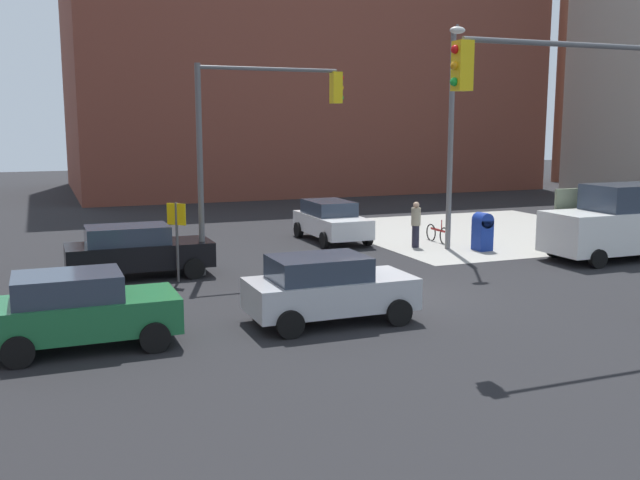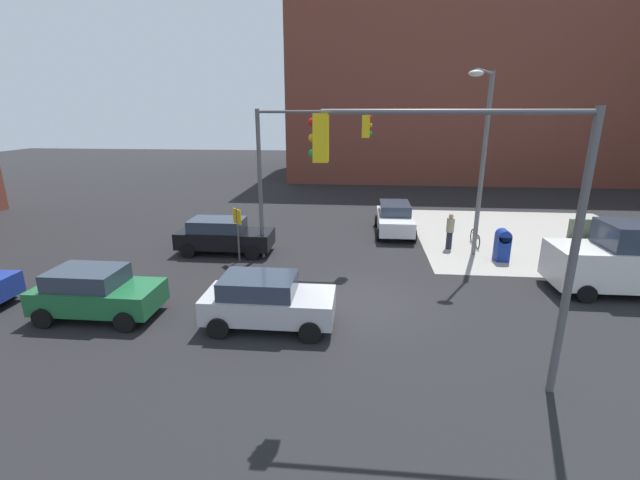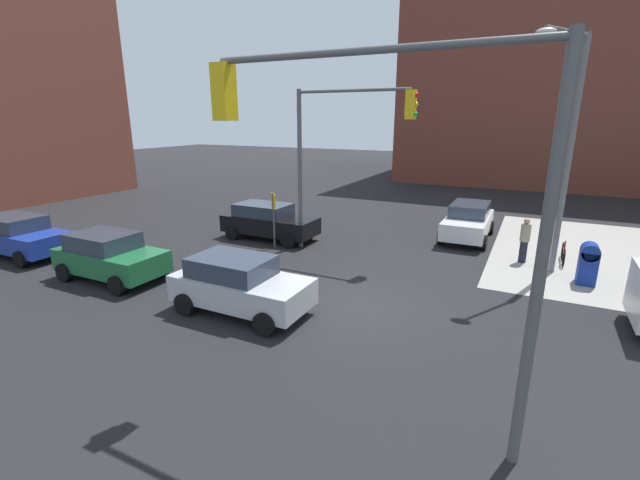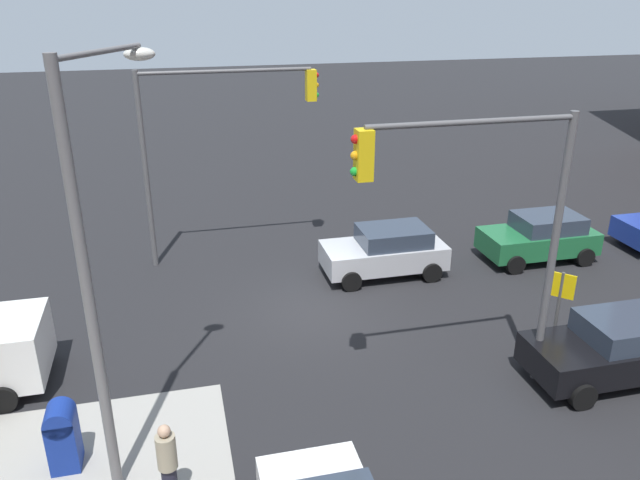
# 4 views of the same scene
# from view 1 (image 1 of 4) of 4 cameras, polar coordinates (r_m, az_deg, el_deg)

# --- Properties ---
(ground_plane) EXTENTS (120.00, 120.00, 0.00)m
(ground_plane) POSITION_cam_1_polar(r_m,az_deg,el_deg) (20.06, 6.20, -4.30)
(ground_plane) COLOR black
(sidewalk_corner) EXTENTS (12.00, 12.00, 0.01)m
(sidewalk_corner) POSITION_cam_1_polar(r_m,az_deg,el_deg) (32.23, 12.93, 0.67)
(sidewalk_corner) COLOR #9E9B93
(sidewalk_corner) RESTS_ON ground
(building_warehouse_north) EXTENTS (32.00, 18.00, 19.93)m
(building_warehouse_north) POSITION_cam_1_polar(r_m,az_deg,el_deg) (54.63, -2.08, 14.79)
(building_warehouse_north) COLOR brown
(building_warehouse_north) RESTS_ON ground
(smokestack) EXTENTS (1.80, 1.80, 17.19)m
(smokestack) POSITION_cam_1_polar(r_m,az_deg,el_deg) (62.15, 19.21, 12.35)
(smokestack) COLOR brown
(smokestack) RESTS_ON ground
(traffic_signal_nw_corner) EXTENTS (4.88, 0.36, 6.50)m
(traffic_signal_nw_corner) POSITION_cam_1_polar(r_m,az_deg,el_deg) (22.67, -5.06, 8.99)
(traffic_signal_nw_corner) COLOR #59595B
(traffic_signal_nw_corner) RESTS_ON ground
(traffic_signal_se_corner) EXTENTS (5.85, 0.36, 6.50)m
(traffic_signal_se_corner) POSITION_cam_1_polar(r_m,az_deg,el_deg) (17.09, 20.48, 8.58)
(traffic_signal_se_corner) COLOR #59595B
(traffic_signal_se_corner) RESTS_ON ground
(street_lamp_corner) EXTENTS (1.55, 2.38, 8.00)m
(street_lamp_corner) POSITION_cam_1_polar(r_m,az_deg,el_deg) (26.76, 10.48, 9.14)
(street_lamp_corner) COLOR slate
(street_lamp_corner) RESTS_ON ground
(warning_sign_two_way) EXTENTS (0.48, 0.48, 2.40)m
(warning_sign_two_way) POSITION_cam_1_polar(r_m,az_deg,el_deg) (21.56, -11.39, 0.95)
(warning_sign_two_way) COLOR #4C4C4C
(warning_sign_two_way) RESTS_ON ground
(mailbox_blue) EXTENTS (0.56, 0.64, 1.43)m
(mailbox_blue) POSITION_cam_1_polar(r_m,az_deg,el_deg) (27.29, 12.87, 0.76)
(mailbox_blue) COLOR navy
(mailbox_blue) RESTS_ON ground
(hatchback_white) EXTENTS (2.02, 4.29, 1.62)m
(hatchback_white) POSITION_cam_1_polar(r_m,az_deg,el_deg) (28.76, 0.89, 1.58)
(hatchback_white) COLOR white
(hatchback_white) RESTS_ON ground
(sedan_silver) EXTENTS (3.97, 2.02, 1.62)m
(sedan_silver) POSITION_cam_1_polar(r_m,az_deg,el_deg) (16.95, 0.62, -3.84)
(sedan_silver) COLOR #B7BABF
(sedan_silver) RESTS_ON ground
(coupe_black) EXTENTS (4.37, 2.02, 1.62)m
(coupe_black) POSITION_cam_1_polar(r_m,az_deg,el_deg) (22.65, -14.45, -0.80)
(coupe_black) COLOR black
(coupe_black) RESTS_ON ground
(coupe_green) EXTENTS (3.86, 2.02, 1.62)m
(coupe_green) POSITION_cam_1_polar(r_m,az_deg,el_deg) (15.87, -18.62, -5.25)
(coupe_green) COLOR #1E6638
(coupe_green) RESTS_ON ground
(van_white_delivery) EXTENTS (5.40, 2.32, 2.62)m
(van_white_delivery) POSITION_cam_1_polar(r_m,az_deg,el_deg) (27.02, 22.97, 1.28)
(van_white_delivery) COLOR white
(van_white_delivery) RESTS_ON ground
(pedestrian_crossing) EXTENTS (0.36, 0.36, 1.76)m
(pedestrian_crossing) POSITION_cam_1_polar(r_m,az_deg,el_deg) (27.48, 7.67, 1.30)
(pedestrian_crossing) COLOR #9E937A
(pedestrian_crossing) RESTS_ON ground
(bicycle_leaning_on_fence) EXTENTS (0.05, 1.75, 0.97)m
(bicycle_leaning_on_fence) POSITION_cam_1_polar(r_m,az_deg,el_deg) (28.86, 9.40, 0.48)
(bicycle_leaning_on_fence) COLOR black
(bicycle_leaning_on_fence) RESTS_ON ground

